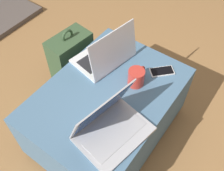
{
  "coord_description": "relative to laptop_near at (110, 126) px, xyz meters",
  "views": [
    {
      "loc": [
        -0.69,
        -0.53,
        1.58
      ],
      "look_at": [
        0.0,
        -0.03,
        0.51
      ],
      "focal_mm": 42.0,
      "sensor_mm": 36.0,
      "label": 1
    }
  ],
  "objects": [
    {
      "name": "cell_phone",
      "position": [
        0.49,
        -0.02,
        -0.05
      ],
      "size": [
        0.15,
        0.15,
        0.01
      ],
      "rotation": [
        0.0,
        0.0,
        3.95
      ],
      "color": "white",
      "rests_on": "ottoman"
    },
    {
      "name": "ottoman",
      "position": [
        0.18,
        0.15,
        -0.27
      ],
      "size": [
        0.9,
        0.65,
        0.43
      ],
      "color": "#2A3D4E",
      "rests_on": "ground_plane"
    },
    {
      "name": "backpack",
      "position": [
        0.37,
        0.62,
        -0.26
      ],
      "size": [
        0.31,
        0.24,
        0.52
      ],
      "rotation": [
        0.0,
        0.0,
        3.02
      ],
      "color": "#385133",
      "rests_on": "ground_plane"
    },
    {
      "name": "ground_plane",
      "position": [
        0.18,
        0.15,
        -0.48
      ],
      "size": [
        14.0,
        14.0,
        0.0
      ],
      "primitive_type": "plane",
      "color": "#9E7042"
    },
    {
      "name": "laptop_near",
      "position": [
        0.0,
        0.0,
        0.0
      ],
      "size": [
        0.38,
        0.31,
        0.25
      ],
      "rotation": [
        0.0,
        0.0,
        -0.18
      ],
      "color": "#B7B7BC",
      "rests_on": "ottoman"
    },
    {
      "name": "coffee_mug",
      "position": [
        0.34,
        0.06,
        -0.0
      ],
      "size": [
        0.13,
        0.09,
        0.1
      ],
      "color": "red",
      "rests_on": "ottoman"
    },
    {
      "name": "laptop_far",
      "position": [
        0.37,
        0.3,
        -0.0
      ],
      "size": [
        0.37,
        0.3,
        0.25
      ],
      "rotation": [
        0.0,
        0.0,
        2.96
      ],
      "color": "silver",
      "rests_on": "ottoman"
    }
  ]
}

